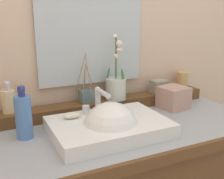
% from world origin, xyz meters
% --- Properties ---
extents(wall_back, '(3.03, 0.20, 2.51)m').
position_xyz_m(wall_back, '(0.00, 0.39, 1.25)').
color(wall_back, beige).
rests_on(wall_back, ground).
extents(back_ledge, '(1.24, 0.10, 0.06)m').
position_xyz_m(back_ledge, '(0.00, 0.22, 0.88)').
color(back_ledge, brown).
rests_on(back_ledge, vanity_cabinet).
extents(sink_basin, '(0.46, 0.32, 0.26)m').
position_xyz_m(sink_basin, '(-0.04, -0.05, 0.87)').
color(sink_basin, white).
rests_on(sink_basin, vanity_cabinet).
extents(soap_bar, '(0.07, 0.04, 0.02)m').
position_xyz_m(soap_bar, '(-0.17, 0.05, 0.92)').
color(soap_bar, beige).
rests_on(soap_bar, sink_basin).
extents(potted_plant, '(0.10, 0.10, 0.32)m').
position_xyz_m(potted_plant, '(0.11, 0.21, 0.98)').
color(potted_plant, beige).
rests_on(potted_plant, back_ledge).
extents(soap_dispenser, '(0.06, 0.06, 0.14)m').
position_xyz_m(soap_dispenser, '(-0.39, 0.23, 0.96)').
color(soap_dispenser, beige).
rests_on(soap_dispenser, back_ledge).
extents(tumbler_cup, '(0.06, 0.06, 0.09)m').
position_xyz_m(tumbler_cup, '(0.54, 0.23, 0.95)').
color(tumbler_cup, tan).
rests_on(tumbler_cup, back_ledge).
extents(reed_diffuser, '(0.09, 0.09, 0.24)m').
position_xyz_m(reed_diffuser, '(-0.04, 0.23, 0.94)').
color(reed_diffuser, slate).
rests_on(reed_diffuser, back_ledge).
extents(trinket_box, '(0.09, 0.08, 0.07)m').
position_xyz_m(trinket_box, '(0.38, 0.22, 0.94)').
color(trinket_box, gray).
rests_on(trinket_box, back_ledge).
extents(lotion_bottle, '(0.06, 0.07, 0.21)m').
position_xyz_m(lotion_bottle, '(-0.36, 0.07, 0.94)').
color(lotion_bottle, '#4E7BBB').
rests_on(lotion_bottle, vanity_cabinet).
extents(tissue_box, '(0.15, 0.15, 0.11)m').
position_xyz_m(tissue_box, '(0.39, 0.11, 0.90)').
color(tissue_box, tan).
rests_on(tissue_box, vanity_cabinet).
extents(mirror, '(0.53, 0.02, 0.48)m').
position_xyz_m(mirror, '(0.01, 0.28, 1.22)').
color(mirror, silver).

